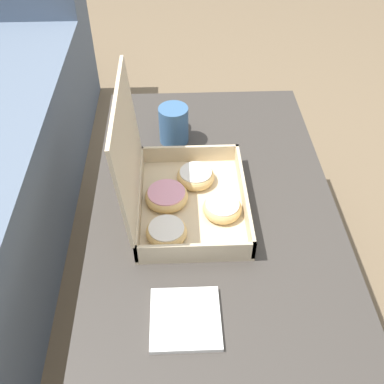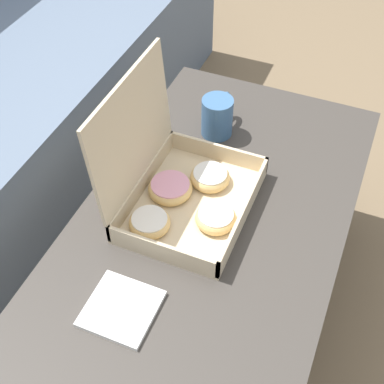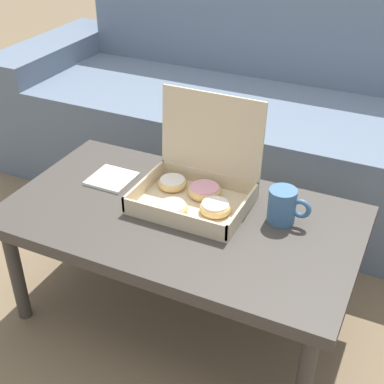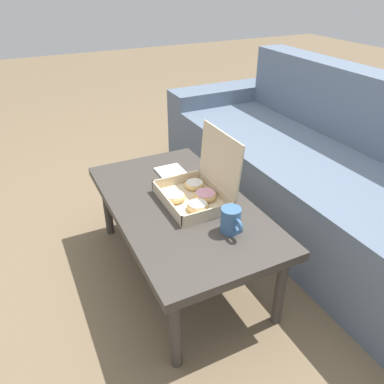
% 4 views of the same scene
% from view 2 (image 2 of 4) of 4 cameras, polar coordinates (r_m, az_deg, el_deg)
% --- Properties ---
extents(ground_plane, '(12.00, 12.00, 0.00)m').
position_cam_2_polar(ground_plane, '(1.58, -2.27, -11.05)').
color(ground_plane, '#756047').
extents(coffee_table, '(1.06, 0.59, 0.41)m').
position_cam_2_polar(coffee_table, '(1.25, 2.11, -3.93)').
color(coffee_table, '#3D3833').
rests_on(coffee_table, ground_plane).
extents(pastry_box, '(0.34, 0.28, 0.31)m').
position_cam_2_polar(pastry_box, '(1.21, -1.54, 0.57)').
color(pastry_box, beige).
rests_on(pastry_box, coffee_table).
extents(coffee_mug, '(0.13, 0.08, 0.11)m').
position_cam_2_polar(coffee_mug, '(1.40, 2.76, 8.11)').
color(coffee_mug, '#3D6693').
rests_on(coffee_mug, coffee_table).
extents(napkin_stack, '(0.14, 0.14, 0.01)m').
position_cam_2_polar(napkin_stack, '(1.09, -7.55, -12.23)').
color(napkin_stack, white).
rests_on(napkin_stack, coffee_table).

